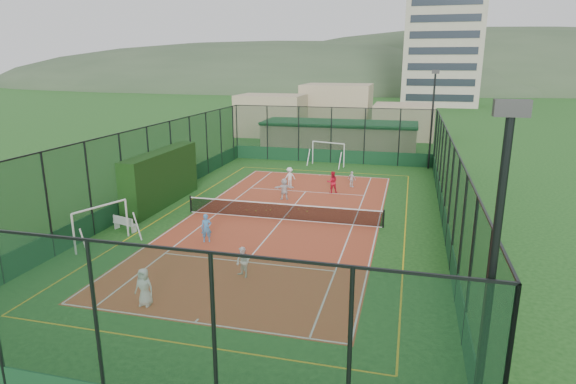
{
  "coord_description": "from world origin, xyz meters",
  "views": [
    {
      "loc": [
        6.92,
        -25.73,
        8.87
      ],
      "look_at": [
        -0.1,
        1.74,
        1.2
      ],
      "focal_mm": 30.0,
      "sensor_mm": 36.0,
      "label": 1
    }
  ],
  "objects_px": {
    "floodlight_ne": "(432,121)",
    "child_near_right": "(243,262)",
    "floodlight_se": "(487,314)",
    "clubhouse": "(339,137)",
    "futsal_goal_far": "(328,154)",
    "apartment_tower": "(443,31)",
    "child_far_right": "(352,179)",
    "child_far_back": "(284,189)",
    "child_far_left": "(290,177)",
    "white_bench": "(125,223)",
    "futsal_goal_near": "(102,226)",
    "child_near_left": "(144,287)",
    "child_near_mid": "(206,228)",
    "coach": "(332,182)"
  },
  "relations": [
    {
      "from": "child_near_mid",
      "to": "white_bench",
      "type": "bearing_deg",
      "value": 152.05
    },
    {
      "from": "child_near_left",
      "to": "coach",
      "type": "relative_size",
      "value": 0.96
    },
    {
      "from": "white_bench",
      "to": "child_near_right",
      "type": "bearing_deg",
      "value": -9.72
    },
    {
      "from": "child_near_right",
      "to": "child_far_left",
      "type": "xyz_separation_m",
      "value": [
        -1.87,
        15.49,
        0.05
      ]
    },
    {
      "from": "clubhouse",
      "to": "white_bench",
      "type": "relative_size",
      "value": 10.04
    },
    {
      "from": "white_bench",
      "to": "coach",
      "type": "relative_size",
      "value": 0.99
    },
    {
      "from": "futsal_goal_far",
      "to": "child_near_left",
      "type": "height_order",
      "value": "futsal_goal_far"
    },
    {
      "from": "futsal_goal_near",
      "to": "child_far_right",
      "type": "distance_m",
      "value": 18.1
    },
    {
      "from": "white_bench",
      "to": "futsal_goal_far",
      "type": "bearing_deg",
      "value": 84.52
    },
    {
      "from": "child_far_back",
      "to": "coach",
      "type": "distance_m",
      "value": 3.74
    },
    {
      "from": "white_bench",
      "to": "child_far_back",
      "type": "height_order",
      "value": "child_far_back"
    },
    {
      "from": "child_far_back",
      "to": "child_near_right",
      "type": "bearing_deg",
      "value": 79.19
    },
    {
      "from": "futsal_goal_far",
      "to": "child_near_right",
      "type": "bearing_deg",
      "value": -73.13
    },
    {
      "from": "floodlight_ne",
      "to": "apartment_tower",
      "type": "relative_size",
      "value": 0.28
    },
    {
      "from": "floodlight_se",
      "to": "clubhouse",
      "type": "xyz_separation_m",
      "value": [
        -8.6,
        38.6,
        -2.55
      ]
    },
    {
      "from": "child_near_left",
      "to": "child_far_right",
      "type": "height_order",
      "value": "child_near_left"
    },
    {
      "from": "futsal_goal_near",
      "to": "child_near_right",
      "type": "relative_size",
      "value": 2.34
    },
    {
      "from": "child_near_right",
      "to": "child_near_left",
      "type": "bearing_deg",
      "value": -100.9
    },
    {
      "from": "child_near_right",
      "to": "futsal_goal_far",
      "type": "bearing_deg",
      "value": 120.09
    },
    {
      "from": "futsal_goal_near",
      "to": "child_near_left",
      "type": "height_order",
      "value": "futsal_goal_near"
    },
    {
      "from": "child_far_left",
      "to": "child_far_right",
      "type": "bearing_deg",
      "value": 152.92
    },
    {
      "from": "futsal_goal_far",
      "to": "child_near_left",
      "type": "xyz_separation_m",
      "value": [
        -2.33,
        -26.88,
        -0.27
      ]
    },
    {
      "from": "floodlight_se",
      "to": "child_near_mid",
      "type": "distance_m",
      "value": 17.02
    },
    {
      "from": "child_near_left",
      "to": "child_far_left",
      "type": "distance_m",
      "value": 18.77
    },
    {
      "from": "child_far_left",
      "to": "white_bench",
      "type": "bearing_deg",
      "value": 22.33
    },
    {
      "from": "child_near_right",
      "to": "coach",
      "type": "bearing_deg",
      "value": 113.35
    },
    {
      "from": "child_far_back",
      "to": "floodlight_se",
      "type": "bearing_deg",
      "value": 97.54
    },
    {
      "from": "child_near_left",
      "to": "child_near_right",
      "type": "distance_m",
      "value": 4.26
    },
    {
      "from": "child_far_right",
      "to": "coach",
      "type": "relative_size",
      "value": 0.77
    },
    {
      "from": "child_near_mid",
      "to": "child_near_right",
      "type": "relative_size",
      "value": 1.09
    },
    {
      "from": "coach",
      "to": "child_near_right",
      "type": "bearing_deg",
      "value": 66.09
    },
    {
      "from": "floodlight_ne",
      "to": "apartment_tower",
      "type": "xyz_separation_m",
      "value": [
        3.4,
        65.4,
        10.88
      ]
    },
    {
      "from": "child_near_mid",
      "to": "child_near_right",
      "type": "bearing_deg",
      "value": -70.0
    },
    {
      "from": "floodlight_ne",
      "to": "futsal_goal_near",
      "type": "height_order",
      "value": "floodlight_ne"
    },
    {
      "from": "futsal_goal_far",
      "to": "child_far_back",
      "type": "bearing_deg",
      "value": -78.8
    },
    {
      "from": "floodlight_ne",
      "to": "child_near_right",
      "type": "xyz_separation_m",
      "value": [
        -8.21,
        -24.51,
        -3.45
      ]
    },
    {
      "from": "apartment_tower",
      "to": "child_far_right",
      "type": "xyz_separation_m",
      "value": [
        -9.02,
        -73.48,
        -14.4
      ]
    },
    {
      "from": "white_bench",
      "to": "child_far_back",
      "type": "distance_m",
      "value": 10.58
    },
    {
      "from": "child_near_mid",
      "to": "coach",
      "type": "relative_size",
      "value": 0.95
    },
    {
      "from": "child_near_right",
      "to": "child_far_left",
      "type": "distance_m",
      "value": 15.6
    },
    {
      "from": "child_far_back",
      "to": "futsal_goal_far",
      "type": "bearing_deg",
      "value": -111.93
    },
    {
      "from": "child_near_left",
      "to": "child_far_right",
      "type": "distance_m",
      "value": 20.4
    },
    {
      "from": "white_bench",
      "to": "child_near_mid",
      "type": "xyz_separation_m",
      "value": [
        5.0,
        -0.48,
        0.31
      ]
    },
    {
      "from": "floodlight_ne",
      "to": "apartment_tower",
      "type": "bearing_deg",
      "value": 87.02
    },
    {
      "from": "floodlight_se",
      "to": "child_far_right",
      "type": "distance_m",
      "value": 25.98
    },
    {
      "from": "floodlight_ne",
      "to": "coach",
      "type": "xyz_separation_m",
      "value": [
        -6.75,
        -10.02,
        -3.35
      ]
    },
    {
      "from": "child_near_mid",
      "to": "child_far_right",
      "type": "bearing_deg",
      "value": 43.44
    },
    {
      "from": "child_near_mid",
      "to": "child_far_left",
      "type": "height_order",
      "value": "child_near_mid"
    },
    {
      "from": "white_bench",
      "to": "child_far_back",
      "type": "xyz_separation_m",
      "value": [
        6.83,
        8.07,
        0.31
      ]
    },
    {
      "from": "child_near_mid",
      "to": "futsal_goal_far",
      "type": "bearing_deg",
      "value": 59.66
    }
  ]
}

